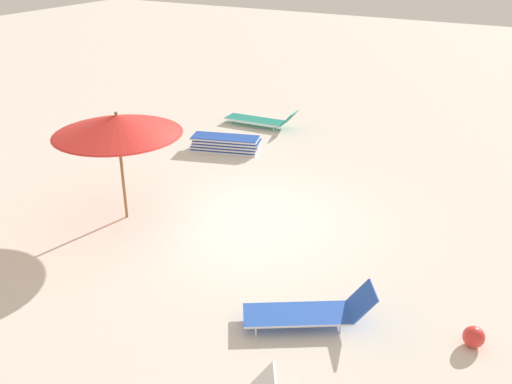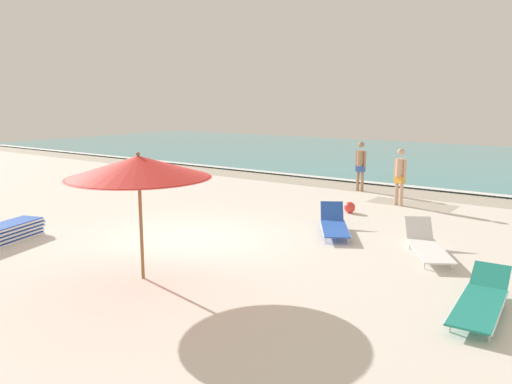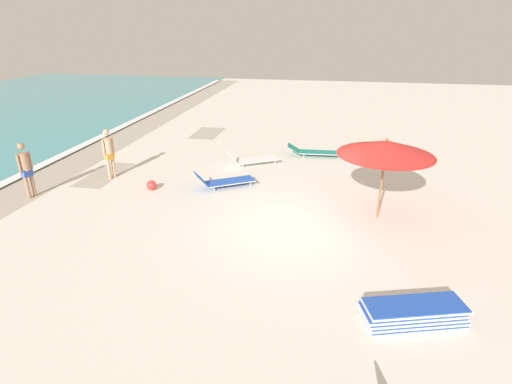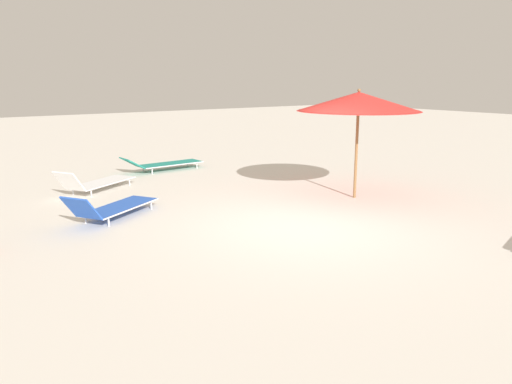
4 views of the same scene
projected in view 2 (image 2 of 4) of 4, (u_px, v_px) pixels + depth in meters
name	position (u px, v px, depth m)	size (l,w,h in m)	color
ground_plane	(187.00, 245.00, 11.45)	(60.00, 60.00, 0.16)	silver
ocean_water	(441.00, 159.00, 27.34)	(60.00, 20.14, 0.07)	teal
beach_umbrella	(139.00, 167.00, 8.73)	(2.57, 2.57, 2.31)	olive
lounger_stack	(5.00, 233.00, 11.39)	(1.14, 2.00, 0.41)	blue
sun_lounger_beside_umbrella	(427.00, 245.00, 10.38)	(1.57, 2.06, 0.62)	white
sun_lounger_near_water_left	(334.00, 224.00, 12.13)	(1.56, 2.01, 0.61)	blue
sun_lounger_near_water_right	(481.00, 300.00, 7.59)	(0.74, 2.32, 0.46)	#1E8475
beachgoer_wading_adult	(400.00, 173.00, 15.22)	(0.42, 0.28, 1.76)	tan
beachgoer_shoreline_child	(361.00, 163.00, 17.70)	(0.44, 0.27, 1.76)	#A37A5B
beach_ball	(350.00, 207.00, 14.35)	(0.32, 0.32, 0.32)	red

